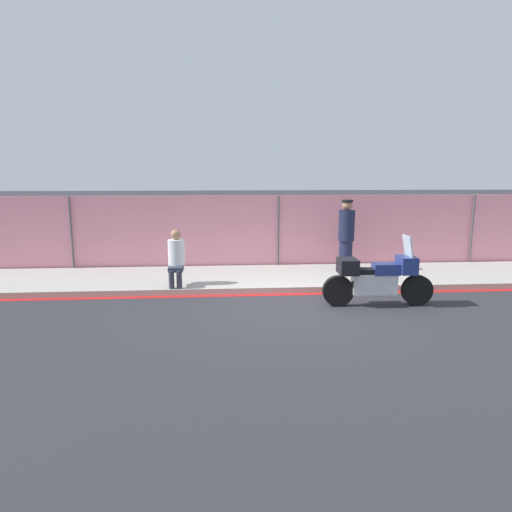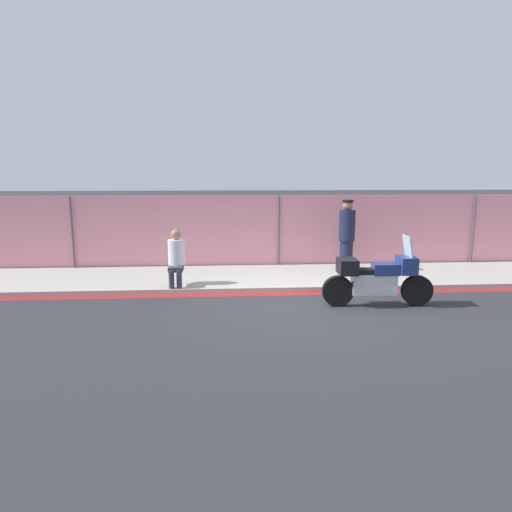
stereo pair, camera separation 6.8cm
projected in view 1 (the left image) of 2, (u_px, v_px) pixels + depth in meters
The scene contains 7 objects.
ground_plane at pixel (299, 306), 9.18m from camera, with size 120.00×120.00×0.00m, color #2D2D33.
sidewalk at pixel (284, 277), 11.36m from camera, with size 40.83×2.55×0.13m.
curb_paint_stripe at pixel (293, 294), 10.03m from camera, with size 40.83×0.18×0.01m.
storefront_fence at pixel (278, 233), 12.52m from camera, with size 38.79×0.17×2.04m.
motorcycle at pixel (377, 278), 9.10m from camera, with size 2.23×0.55×1.42m.
officer_standing at pixel (346, 235), 11.68m from camera, with size 0.41×0.41×1.83m.
person_seated_on_curb at pixel (176, 255), 10.22m from camera, with size 0.37×0.65×1.26m.
Camera 1 is at (-1.53, -8.75, 2.65)m, focal length 32.00 mm.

